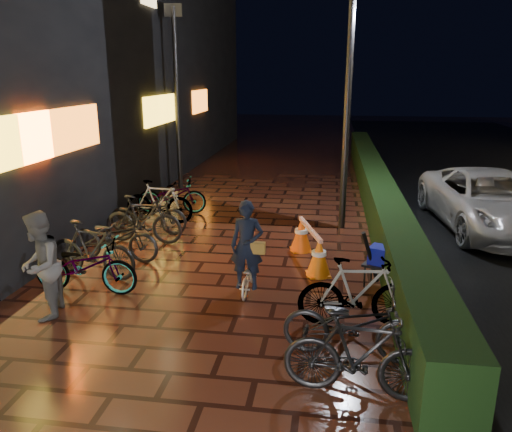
% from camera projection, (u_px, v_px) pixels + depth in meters
% --- Properties ---
extents(ground, '(80.00, 80.00, 0.00)m').
position_uv_depth(ground, '(193.00, 331.00, 7.50)').
color(ground, '#381911').
rests_on(ground, ground).
extents(hedge, '(0.70, 20.00, 1.00)m').
position_uv_depth(hedge, '(376.00, 188.00, 14.50)').
color(hedge, black).
rests_on(hedge, ground).
extents(bystander_person, '(0.84, 0.98, 1.72)m').
position_uv_depth(bystander_person, '(40.00, 266.00, 7.71)').
color(bystander_person, '#535355').
rests_on(bystander_person, ground).
extents(van, '(2.83, 5.32, 1.42)m').
position_uv_depth(van, '(490.00, 201.00, 12.17)').
color(van, '#B3B2B8').
rests_on(van, ground).
extents(storefront_block, '(12.09, 22.00, 9.00)m').
position_uv_depth(storefront_block, '(23.00, 51.00, 18.52)').
color(storefront_block, black).
rests_on(storefront_block, ground).
extents(lamp_post_hedge, '(0.56, 0.21, 5.88)m').
position_uv_depth(lamp_post_hedge, '(348.00, 95.00, 11.58)').
color(lamp_post_hedge, black).
rests_on(lamp_post_hedge, ground).
extents(lamp_post_sf, '(0.55, 0.17, 5.76)m').
position_uv_depth(lamp_post_sf, '(177.00, 91.00, 15.89)').
color(lamp_post_sf, black).
rests_on(lamp_post_sf, ground).
extents(cyclist, '(0.60, 1.17, 1.67)m').
position_uv_depth(cyclist, '(248.00, 259.00, 8.66)').
color(cyclist, beige).
rests_on(cyclist, ground).
extents(traffic_barrier, '(0.92, 1.84, 0.75)m').
position_uv_depth(traffic_barrier, '(310.00, 245.00, 10.13)').
color(traffic_barrier, orange).
rests_on(traffic_barrier, ground).
extents(cart_assembly, '(0.77, 0.66, 1.09)m').
position_uv_depth(cart_assembly, '(381.00, 258.00, 8.91)').
color(cart_assembly, black).
rests_on(cart_assembly, ground).
extents(parked_bikes_storefront, '(2.10, 5.99, 1.10)m').
position_uv_depth(parked_bikes_storefront, '(135.00, 223.00, 11.12)').
color(parked_bikes_storefront, black).
rests_on(parked_bikes_storefront, ground).
extents(parked_bikes_hedge, '(2.02, 2.46, 1.10)m').
position_uv_depth(parked_bikes_hedge, '(357.00, 321.00, 6.69)').
color(parked_bikes_hedge, black).
rests_on(parked_bikes_hedge, ground).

